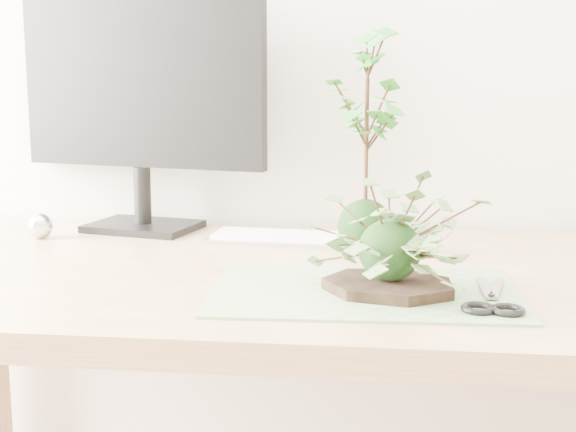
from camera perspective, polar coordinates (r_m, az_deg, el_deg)
The scene contains 9 objects.
desk at distance 1.27m, azimuth 3.52°, elevation -7.74°, with size 1.60×0.70×0.74m.
cutting_mat at distance 1.12m, azimuth 5.50°, elevation -5.36°, with size 0.42×0.28×0.00m, color #719D64.
stone_dish at distance 1.12m, azimuth 7.19°, elevation -4.96°, with size 0.19×0.19×0.01m, color black.
ivy_kokedama at distance 1.10m, azimuth 7.30°, elevation -0.36°, with size 0.28×0.28×0.17m.
maple_kokedama at distance 1.33m, azimuth 5.66°, elevation 8.77°, with size 0.27×0.27×0.39m.
keyboard at distance 1.44m, azimuth 1.64°, elevation -1.65°, with size 0.39×0.14×0.01m.
monitor at distance 1.56m, azimuth -10.43°, elevation 8.29°, with size 0.50×0.19×0.44m.
foil_ball at distance 1.54m, azimuth -17.22°, elevation -0.68°, with size 0.05×0.05×0.05m, color silver.
scissors at distance 1.07m, azimuth 14.46°, elevation -6.10°, with size 0.08×0.18×0.01m.
Camera 1 is at (0.13, 0.02, 1.04)m, focal length 50.00 mm.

